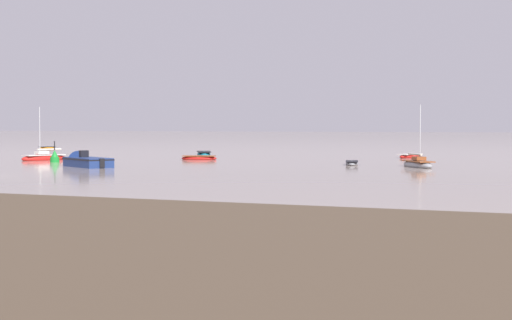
{
  "coord_description": "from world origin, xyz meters",
  "views": [
    {
      "loc": [
        39.49,
        -45.38,
        3.67
      ],
      "look_at": [
        10.65,
        26.08,
        0.31
      ],
      "focal_mm": 55.6,
      "sensor_mm": 36.0,
      "label": 1
    }
  ],
  "objects_px": {
    "rowboat_moored_1": "(410,156)",
    "rowboat_moored_4": "(199,158)",
    "rowboat_moored_7": "(352,163)",
    "rowboat_moored_2": "(204,154)",
    "sailboat_moored_1": "(418,164)",
    "rowboat_moored_0": "(47,148)",
    "motorboat_moored_0": "(83,163)",
    "sailboat_moored_0": "(44,158)",
    "channel_buoy": "(55,158)"
  },
  "relations": [
    {
      "from": "sailboat_moored_0",
      "to": "rowboat_moored_4",
      "type": "relative_size",
      "value": 1.46
    },
    {
      "from": "rowboat_moored_1",
      "to": "rowboat_moored_2",
      "type": "bearing_deg",
      "value": 116.58
    },
    {
      "from": "motorboat_moored_0",
      "to": "rowboat_moored_4",
      "type": "xyz_separation_m",
      "value": [
        3.32,
        16.8,
        -0.15
      ]
    },
    {
      "from": "rowboat_moored_0",
      "to": "sailboat_moored_0",
      "type": "bearing_deg",
      "value": -135.13
    },
    {
      "from": "rowboat_moored_0",
      "to": "rowboat_moored_4",
      "type": "height_order",
      "value": "rowboat_moored_4"
    },
    {
      "from": "rowboat_moored_0",
      "to": "channel_buoy",
      "type": "relative_size",
      "value": 1.44
    },
    {
      "from": "channel_buoy",
      "to": "rowboat_moored_0",
      "type": "bearing_deg",
      "value": 127.63
    },
    {
      "from": "motorboat_moored_0",
      "to": "rowboat_moored_7",
      "type": "distance_m",
      "value": 24.6
    },
    {
      "from": "channel_buoy",
      "to": "rowboat_moored_2",
      "type": "bearing_deg",
      "value": 74.0
    },
    {
      "from": "motorboat_moored_0",
      "to": "channel_buoy",
      "type": "height_order",
      "value": "channel_buoy"
    },
    {
      "from": "rowboat_moored_0",
      "to": "rowboat_moored_2",
      "type": "xyz_separation_m",
      "value": [
        35.65,
        -16.78,
        0.06
      ]
    },
    {
      "from": "rowboat_moored_1",
      "to": "sailboat_moored_1",
      "type": "bearing_deg",
      "value": -147.75
    },
    {
      "from": "rowboat_moored_2",
      "to": "sailboat_moored_1",
      "type": "distance_m",
      "value": 33.81
    },
    {
      "from": "channel_buoy",
      "to": "rowboat_moored_1",
      "type": "bearing_deg",
      "value": 38.67
    },
    {
      "from": "rowboat_moored_0",
      "to": "rowboat_moored_1",
      "type": "relative_size",
      "value": 0.81
    },
    {
      "from": "rowboat_moored_7",
      "to": "rowboat_moored_4",
      "type": "bearing_deg",
      "value": -120.32
    },
    {
      "from": "rowboat_moored_2",
      "to": "channel_buoy",
      "type": "height_order",
      "value": "channel_buoy"
    },
    {
      "from": "rowboat_moored_0",
      "to": "rowboat_moored_1",
      "type": "bearing_deg",
      "value": -94.24
    },
    {
      "from": "rowboat_moored_2",
      "to": "rowboat_moored_4",
      "type": "xyz_separation_m",
      "value": [
        4.48,
        -10.47,
        -0.04
      ]
    },
    {
      "from": "rowboat_moored_2",
      "to": "sailboat_moored_1",
      "type": "height_order",
      "value": "sailboat_moored_1"
    },
    {
      "from": "rowboat_moored_2",
      "to": "sailboat_moored_1",
      "type": "bearing_deg",
      "value": 31.24
    },
    {
      "from": "motorboat_moored_0",
      "to": "channel_buoy",
      "type": "distance_m",
      "value": 9.33
    },
    {
      "from": "rowboat_moored_1",
      "to": "rowboat_moored_4",
      "type": "relative_size",
      "value": 1.01
    },
    {
      "from": "sailboat_moored_0",
      "to": "sailboat_moored_1",
      "type": "height_order",
      "value": "sailboat_moored_0"
    },
    {
      "from": "rowboat_moored_4",
      "to": "sailboat_moored_0",
      "type": "bearing_deg",
      "value": -169.45
    },
    {
      "from": "rowboat_moored_4",
      "to": "channel_buoy",
      "type": "distance_m",
      "value": 15.31
    },
    {
      "from": "rowboat_moored_1",
      "to": "rowboat_moored_7",
      "type": "relative_size",
      "value": 1.15
    },
    {
      "from": "rowboat_moored_1",
      "to": "rowboat_moored_4",
      "type": "xyz_separation_m",
      "value": [
        -20.09,
        -13.58,
        -0.0
      ]
    },
    {
      "from": "rowboat_moored_1",
      "to": "motorboat_moored_0",
      "type": "relative_size",
      "value": 0.6
    },
    {
      "from": "rowboat_moored_1",
      "to": "sailboat_moored_0",
      "type": "height_order",
      "value": "sailboat_moored_0"
    },
    {
      "from": "rowboat_moored_4",
      "to": "sailboat_moored_1",
      "type": "bearing_deg",
      "value": -31.41
    },
    {
      "from": "sailboat_moored_0",
      "to": "channel_buoy",
      "type": "relative_size",
      "value": 2.57
    },
    {
      "from": "motorboat_moored_0",
      "to": "rowboat_moored_2",
      "type": "xyz_separation_m",
      "value": [
        -1.16,
        27.26,
        -0.11
      ]
    },
    {
      "from": "rowboat_moored_1",
      "to": "channel_buoy",
      "type": "relative_size",
      "value": 1.78
    },
    {
      "from": "sailboat_moored_0",
      "to": "rowboat_moored_2",
      "type": "bearing_deg",
      "value": 171.26
    },
    {
      "from": "sailboat_moored_1",
      "to": "motorboat_moored_0",
      "type": "bearing_deg",
      "value": -103.67
    },
    {
      "from": "rowboat_moored_7",
      "to": "channel_buoy",
      "type": "height_order",
      "value": "channel_buoy"
    },
    {
      "from": "sailboat_moored_0",
      "to": "rowboat_moored_7",
      "type": "xyz_separation_m",
      "value": [
        32.94,
        2.37,
        -0.11
      ]
    },
    {
      "from": "motorboat_moored_0",
      "to": "channel_buoy",
      "type": "xyz_separation_m",
      "value": [
        -7.32,
        5.79,
        0.15
      ]
    },
    {
      "from": "motorboat_moored_0",
      "to": "sailboat_moored_1",
      "type": "relative_size",
      "value": 1.19
    },
    {
      "from": "rowboat_moored_2",
      "to": "rowboat_moored_4",
      "type": "bearing_deg",
      "value": -5.26
    },
    {
      "from": "motorboat_moored_0",
      "to": "channel_buoy",
      "type": "bearing_deg",
      "value": -6.7
    },
    {
      "from": "rowboat_moored_7",
      "to": "rowboat_moored_0",
      "type": "bearing_deg",
      "value": -133.75
    },
    {
      "from": "rowboat_moored_2",
      "to": "sailboat_moored_1",
      "type": "relative_size",
      "value": 0.85
    },
    {
      "from": "rowboat_moored_7",
      "to": "channel_buoy",
      "type": "relative_size",
      "value": 1.55
    },
    {
      "from": "rowboat_moored_0",
      "to": "rowboat_moored_4",
      "type": "bearing_deg",
      "value": -115.63
    },
    {
      "from": "channel_buoy",
      "to": "motorboat_moored_0",
      "type": "bearing_deg",
      "value": -38.32
    },
    {
      "from": "sailboat_moored_0",
      "to": "motorboat_moored_0",
      "type": "bearing_deg",
      "value": 71.21
    },
    {
      "from": "motorboat_moored_0",
      "to": "rowboat_moored_1",
      "type": "bearing_deg",
      "value": -95.99
    },
    {
      "from": "rowboat_moored_7",
      "to": "motorboat_moored_0",
      "type": "bearing_deg",
      "value": -76.37
    }
  ]
}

